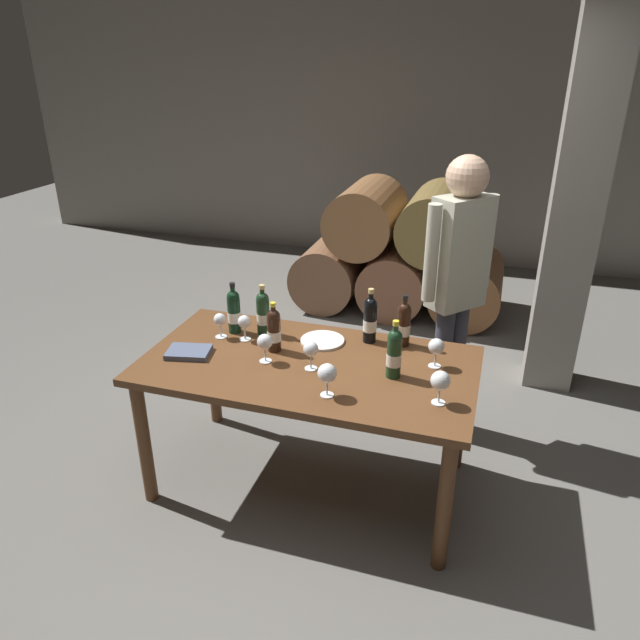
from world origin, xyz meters
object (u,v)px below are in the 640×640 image
Objects in this scene: wine_bottle_2 at (274,330)px; wine_glass_2 at (265,343)px; wine_bottle_1 at (263,313)px; wine_glass_5 at (220,321)px; wine_glass_0 at (311,350)px; wine_glass_3 at (327,374)px; wine_bottle_4 at (404,324)px; wine_bottle_5 at (234,311)px; serving_plate at (322,341)px; tasting_notebook at (189,352)px; wine_glass_6 at (436,347)px; wine_glass_4 at (244,323)px; wine_bottle_3 at (370,319)px; sommelier_presenting at (457,275)px; dining_table at (308,378)px; wine_glass_1 at (440,381)px; wine_bottle_0 at (394,353)px.

wine_bottle_2 reaches higher than wine_glass_2.
wine_glass_5 is at bearing -149.84° from wine_bottle_1.
wine_glass_3 is (0.15, -0.21, 0.01)m from wine_glass_0.
wine_bottle_4 is 0.98× the size of wine_bottle_5.
wine_bottle_4 reaches higher than serving_plate.
tasting_notebook is (-0.41, -0.05, -0.09)m from wine_glass_2.
wine_glass_0 is at bearing -160.14° from wine_glass_6.
tasting_notebook is at bearing -175.97° from wine_glass_0.
wine_glass_4 is at bearing 145.21° from wine_glass_3.
wine_bottle_1 is 2.00× the size of wine_glass_4.
wine_bottle_5 is (-0.75, -0.11, -0.00)m from wine_bottle_3.
wine_bottle_4 is (0.64, 0.27, 0.01)m from wine_bottle_2.
wine_glass_0 is at bearing -127.12° from sommelier_presenting.
wine_glass_1 reaches higher than dining_table.
wine_glass_0 is 0.98× the size of wine_glass_2.
sommelier_presenting reaches higher than tasting_notebook.
wine_glass_3 is at bearing -41.24° from wine_bottle_2.
wine_bottle_0 is at bearing 143.94° from wine_glass_1.
wine_bottle_1 reaches higher than wine_bottle_2.
wine_bottle_3 is 2.00× the size of wine_glass_6.
wine_bottle_2 is 0.28m from wine_glass_0.
dining_table is 0.64m from tasting_notebook.
wine_glass_4 is at bearing 163.44° from wine_glass_1.
wine_glass_3 is at bearing -111.20° from wine_bottle_4.
wine_bottle_4 is 1.31× the size of tasting_notebook.
wine_glass_5 is (-0.05, -0.09, -0.03)m from wine_bottle_5.
wine_glass_2 is at bearing -147.80° from wine_bottle_4.
wine_glass_1 reaches higher than wine_glass_5.
wine_bottle_3 reaches higher than wine_bottle_5.
wine_bottle_4 is 1.87× the size of wine_glass_6.
wine_glass_4 is (0.10, -0.08, -0.02)m from wine_bottle_5.
dining_table is 11.01× the size of wine_glass_6.
wine_glass_0 is at bearing -24.17° from wine_glass_4.
wine_glass_3 reaches higher than dining_table.
wine_glass_2 is at bearing -124.89° from serving_plate.
wine_glass_0 is (0.54, -0.28, -0.02)m from wine_bottle_5.
sommelier_presenting is (0.21, 0.76, 0.15)m from wine_bottle_0.
tasting_notebook is at bearing -170.13° from dining_table.
wine_glass_0 is 0.98× the size of wine_glass_6.
wine_bottle_5 is at bearing 166.64° from wine_bottle_0.
dining_table is 1.06m from sommelier_presenting.
wine_bottle_4 is 1.15m from tasting_notebook.
wine_glass_1 reaches higher than wine_glass_6.
wine_glass_3 is at bearing -70.48° from serving_plate.
wine_bottle_4 is 1.78× the size of wine_glass_1.
tasting_notebook is at bearing -173.10° from wine_glass_2.
wine_bottle_2 is at bearing -157.10° from wine_bottle_4.
wine_bottle_3 is 0.68m from wine_glass_1.
wine_bottle_4 is 0.59m from wine_glass_1.
wine_glass_5 is 0.65× the size of tasting_notebook.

